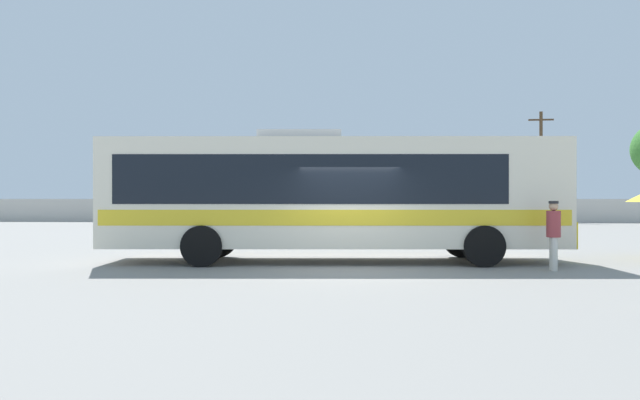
{
  "coord_description": "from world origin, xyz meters",
  "views": [
    {
      "loc": [
        0.1,
        -14.56,
        1.72
      ],
      "look_at": [
        -0.87,
        2.64,
        1.67
      ],
      "focal_mm": 34.11,
      "sensor_mm": 36.0,
      "label": 1
    }
  ],
  "objects_px": {
    "attendant_by_bus_door": "(554,231)",
    "roadside_tree_midright": "(448,159)",
    "roadside_tree_left": "(223,165)",
    "parked_car_third_dark_blue": "(300,213)",
    "coach_bus_cream_yellow": "(328,192)",
    "parked_car_leftmost_white": "(137,212)",
    "parked_car_second_red": "(219,212)",
    "roadside_tree_midleft": "(344,169)",
    "utility_pole_near": "(541,164)"
  },
  "relations": [
    {
      "from": "utility_pole_near",
      "to": "roadside_tree_left",
      "type": "xyz_separation_m",
      "value": [
        -24.59,
        3.84,
        0.25
      ]
    },
    {
      "from": "parked_car_second_red",
      "to": "parked_car_third_dark_blue",
      "type": "xyz_separation_m",
      "value": [
        5.53,
        -0.42,
        -0.03
      ]
    },
    {
      "from": "parked_car_third_dark_blue",
      "to": "parked_car_leftmost_white",
      "type": "bearing_deg",
      "value": 178.66
    },
    {
      "from": "attendant_by_bus_door",
      "to": "parked_car_third_dark_blue",
      "type": "xyz_separation_m",
      "value": [
        -8.33,
        25.37,
        -0.18
      ]
    },
    {
      "from": "roadside_tree_midright",
      "to": "parked_car_second_red",
      "type": "bearing_deg",
      "value": -150.88
    },
    {
      "from": "parked_car_second_red",
      "to": "parked_car_third_dark_blue",
      "type": "relative_size",
      "value": 1.08
    },
    {
      "from": "coach_bus_cream_yellow",
      "to": "roadside_tree_midleft",
      "type": "relative_size",
      "value": 2.09
    },
    {
      "from": "utility_pole_near",
      "to": "roadside_tree_left",
      "type": "bearing_deg",
      "value": 171.12
    },
    {
      "from": "coach_bus_cream_yellow",
      "to": "roadside_tree_left",
      "type": "xyz_separation_m",
      "value": [
        -10.12,
        33.13,
        2.62
      ]
    },
    {
      "from": "coach_bus_cream_yellow",
      "to": "roadside_tree_midleft",
      "type": "xyz_separation_m",
      "value": [
        -0.1,
        33.02,
        2.21
      ]
    },
    {
      "from": "coach_bus_cream_yellow",
      "to": "parked_car_third_dark_blue",
      "type": "xyz_separation_m",
      "value": [
        -2.89,
        23.68,
        -1.12
      ]
    },
    {
      "from": "attendant_by_bus_door",
      "to": "utility_pole_near",
      "type": "height_order",
      "value": "utility_pole_near"
    },
    {
      "from": "attendant_by_bus_door",
      "to": "utility_pole_near",
      "type": "distance_m",
      "value": 32.44
    },
    {
      "from": "parked_car_second_red",
      "to": "coach_bus_cream_yellow",
      "type": "bearing_deg",
      "value": -70.73
    },
    {
      "from": "coach_bus_cream_yellow",
      "to": "parked_car_third_dark_blue",
      "type": "relative_size",
      "value": 2.91
    },
    {
      "from": "parked_car_leftmost_white",
      "to": "attendant_by_bus_door",
      "type": "bearing_deg",
      "value": -52.84
    },
    {
      "from": "coach_bus_cream_yellow",
      "to": "parked_car_leftmost_white",
      "type": "distance_m",
      "value": 27.75
    },
    {
      "from": "parked_car_third_dark_blue",
      "to": "coach_bus_cream_yellow",
      "type": "bearing_deg",
      "value": -83.03
    },
    {
      "from": "attendant_by_bus_door",
      "to": "roadside_tree_left",
      "type": "bearing_deg",
      "value": 114.07
    },
    {
      "from": "attendant_by_bus_door",
      "to": "parked_car_second_red",
      "type": "relative_size",
      "value": 0.36
    },
    {
      "from": "parked_car_second_red",
      "to": "roadside_tree_left",
      "type": "distance_m",
      "value": 9.91
    },
    {
      "from": "roadside_tree_midleft",
      "to": "parked_car_second_red",
      "type": "bearing_deg",
      "value": -133.02
    },
    {
      "from": "parked_car_leftmost_white",
      "to": "utility_pole_near",
      "type": "relative_size",
      "value": 0.55
    },
    {
      "from": "parked_car_third_dark_blue",
      "to": "roadside_tree_left",
      "type": "bearing_deg",
      "value": 127.38
    },
    {
      "from": "coach_bus_cream_yellow",
      "to": "roadside_tree_midright",
      "type": "relative_size",
      "value": 1.89
    },
    {
      "from": "roadside_tree_left",
      "to": "coach_bus_cream_yellow",
      "type": "bearing_deg",
      "value": -73.02
    },
    {
      "from": "parked_car_second_red",
      "to": "roadside_tree_left",
      "type": "xyz_separation_m",
      "value": [
        -1.69,
        9.03,
        3.7
      ]
    },
    {
      "from": "parked_car_second_red",
      "to": "parked_car_leftmost_white",
      "type": "bearing_deg",
      "value": -178.36
    },
    {
      "from": "parked_car_third_dark_blue",
      "to": "roadside_tree_midleft",
      "type": "bearing_deg",
      "value": 73.36
    },
    {
      "from": "parked_car_leftmost_white",
      "to": "roadside_tree_midleft",
      "type": "xyz_separation_m",
      "value": [
        13.89,
        9.08,
        3.28
      ]
    },
    {
      "from": "coach_bus_cream_yellow",
      "to": "attendant_by_bus_door",
      "type": "distance_m",
      "value": 5.77
    },
    {
      "from": "coach_bus_cream_yellow",
      "to": "attendant_by_bus_door",
      "type": "xyz_separation_m",
      "value": [
        5.44,
        -1.69,
        -0.93
      ]
    },
    {
      "from": "roadside_tree_midleft",
      "to": "roadside_tree_midright",
      "type": "distance_m",
      "value": 8.48
    },
    {
      "from": "attendant_by_bus_door",
      "to": "roadside_tree_left",
      "type": "xyz_separation_m",
      "value": [
        -15.55,
        34.82,
        3.55
      ]
    },
    {
      "from": "coach_bus_cream_yellow",
      "to": "roadside_tree_midleft",
      "type": "distance_m",
      "value": 33.09
    },
    {
      "from": "parked_car_third_dark_blue",
      "to": "utility_pole_near",
      "type": "bearing_deg",
      "value": 17.89
    },
    {
      "from": "coach_bus_cream_yellow",
      "to": "roadside_tree_midright",
      "type": "height_order",
      "value": "roadside_tree_midright"
    },
    {
      "from": "parked_car_leftmost_white",
      "to": "parked_car_third_dark_blue",
      "type": "height_order",
      "value": "parked_car_leftmost_white"
    },
    {
      "from": "parked_car_leftmost_white",
      "to": "coach_bus_cream_yellow",
      "type": "bearing_deg",
      "value": -59.7
    },
    {
      "from": "roadside_tree_midleft",
      "to": "coach_bus_cream_yellow",
      "type": "bearing_deg",
      "value": -89.82
    },
    {
      "from": "parked_car_third_dark_blue",
      "to": "roadside_tree_midleft",
      "type": "distance_m",
      "value": 10.3
    },
    {
      "from": "parked_car_third_dark_blue",
      "to": "roadside_tree_left",
      "type": "relative_size",
      "value": 0.69
    },
    {
      "from": "parked_car_third_dark_blue",
      "to": "attendant_by_bus_door",
      "type": "bearing_deg",
      "value": -71.82
    },
    {
      "from": "parked_car_second_red",
      "to": "roadside_tree_midright",
      "type": "bearing_deg",
      "value": 29.12
    },
    {
      "from": "attendant_by_bus_door",
      "to": "roadside_tree_midright",
      "type": "bearing_deg",
      "value": 85.29
    },
    {
      "from": "coach_bus_cream_yellow",
      "to": "parked_car_third_dark_blue",
      "type": "distance_m",
      "value": 23.88
    },
    {
      "from": "attendant_by_bus_door",
      "to": "roadside_tree_midleft",
      "type": "xyz_separation_m",
      "value": [
        -5.54,
        34.71,
        3.14
      ]
    },
    {
      "from": "roadside_tree_left",
      "to": "roadside_tree_midright",
      "type": "relative_size",
      "value": 0.94
    },
    {
      "from": "parked_car_third_dark_blue",
      "to": "roadside_tree_midleft",
      "type": "xyz_separation_m",
      "value": [
        2.79,
        9.34,
        3.32
      ]
    },
    {
      "from": "utility_pole_near",
      "to": "roadside_tree_midright",
      "type": "bearing_deg",
      "value": 146.03
    }
  ]
}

